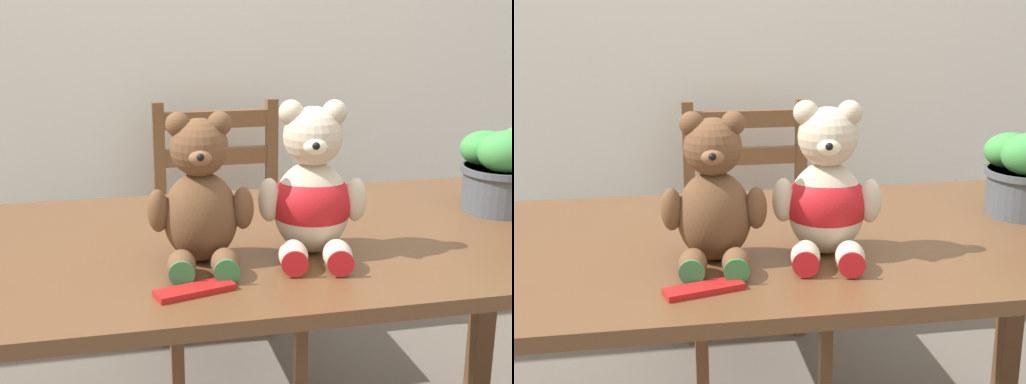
# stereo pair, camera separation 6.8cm
# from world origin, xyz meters

# --- Properties ---
(dining_table) EXTENTS (1.60, 0.81, 0.75)m
(dining_table) POSITION_xyz_m (0.00, 0.41, 0.66)
(dining_table) COLOR brown
(dining_table) RESTS_ON ground_plane
(wooden_chair_behind) EXTENTS (0.45, 0.45, 0.92)m
(wooden_chair_behind) POSITION_xyz_m (0.03, 1.24, 0.47)
(wooden_chair_behind) COLOR brown
(wooden_chair_behind) RESTS_ON ground_plane
(teddy_bear_left) EXTENTS (0.21, 0.22, 0.31)m
(teddy_bear_left) POSITION_xyz_m (-0.19, 0.29, 0.88)
(teddy_bear_left) COLOR brown
(teddy_bear_left) RESTS_ON dining_table
(teddy_bear_right) EXTENTS (0.23, 0.25, 0.32)m
(teddy_bear_right) POSITION_xyz_m (0.04, 0.29, 0.88)
(teddy_bear_right) COLOR beige
(teddy_bear_right) RESTS_ON dining_table
(potted_plant) EXTENTS (0.25, 0.20, 0.22)m
(potted_plant) POSITION_xyz_m (0.60, 0.48, 0.86)
(potted_plant) COLOR #4C5156
(potted_plant) RESTS_ON dining_table
(chocolate_bar) EXTENTS (0.15, 0.08, 0.01)m
(chocolate_bar) POSITION_xyz_m (-0.22, 0.13, 0.75)
(chocolate_bar) COLOR red
(chocolate_bar) RESTS_ON dining_table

